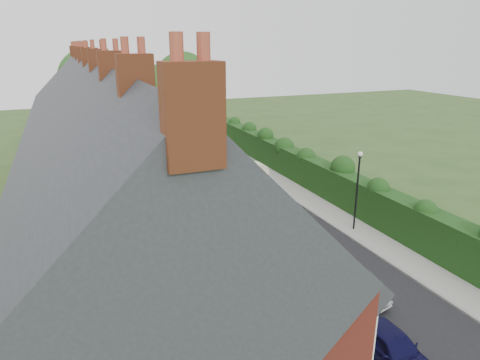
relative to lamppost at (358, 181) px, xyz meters
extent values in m
plane|color=#2D4C1E|center=(-3.40, -4.00, -3.30)|extent=(140.00, 140.00, 0.00)
cube|color=black|center=(-3.90, 7.00, -3.29)|extent=(6.00, 58.00, 0.02)
cube|color=#9A9792|center=(0.20, 7.00, -3.24)|extent=(2.20, 58.00, 0.12)
cube|color=#9A9792|center=(-7.75, 7.00, -3.24)|extent=(1.70, 58.00, 0.12)
cube|color=gray|center=(-0.85, 7.00, -3.23)|extent=(0.18, 58.00, 0.13)
cube|color=gray|center=(-6.95, 7.00, -3.23)|extent=(0.18, 58.00, 0.13)
cube|color=#183811|center=(2.00, 7.00, -2.05)|extent=(1.50, 58.00, 2.50)
cube|color=maroon|center=(-14.40, 6.00, -0.05)|extent=(8.00, 40.00, 6.50)
cube|color=#26282E|center=(-14.40, 6.00, 3.20)|extent=(8.00, 40.20, 8.00)
cube|color=black|center=(-9.68, -12.10, 0.50)|extent=(0.06, 1.80, 1.60)
cube|color=#26282E|center=(-10.20, -12.10, 2.30)|extent=(1.70, 2.60, 1.70)
cube|color=white|center=(-10.35, -10.10, 1.10)|extent=(0.12, 1.20, 1.60)
cube|color=white|center=(-10.05, -7.10, -0.70)|extent=(0.70, 2.40, 5.20)
cube|color=black|center=(-9.68, -7.10, -1.90)|extent=(0.06, 1.80, 1.60)
cube|color=black|center=(-9.68, -7.10, 0.50)|extent=(0.06, 1.80, 1.60)
cube|color=#26282E|center=(-10.20, -7.10, 2.30)|extent=(1.70, 2.60, 1.70)
cube|color=#3F2D2D|center=(-10.36, -5.00, -2.25)|extent=(0.08, 0.90, 2.10)
cube|color=white|center=(-10.35, -5.10, 1.10)|extent=(0.12, 1.20, 1.60)
cube|color=white|center=(-10.05, -2.10, -0.70)|extent=(0.70, 2.40, 5.20)
cube|color=black|center=(-9.68, -2.10, -1.90)|extent=(0.06, 1.80, 1.60)
cube|color=black|center=(-9.68, -2.10, 0.50)|extent=(0.06, 1.80, 1.60)
cube|color=#26282E|center=(-10.20, -2.10, 2.30)|extent=(1.70, 2.60, 1.70)
cube|color=#3F2D2D|center=(-10.36, 0.00, -2.25)|extent=(0.08, 0.90, 2.10)
cube|color=white|center=(-10.35, -0.10, 1.10)|extent=(0.12, 1.20, 1.60)
cube|color=white|center=(-10.05, 2.90, -0.70)|extent=(0.70, 2.40, 5.20)
cube|color=black|center=(-9.68, 2.90, -1.90)|extent=(0.06, 1.80, 1.60)
cube|color=black|center=(-9.68, 2.90, 0.50)|extent=(0.06, 1.80, 1.60)
cube|color=#26282E|center=(-10.20, 2.90, 2.30)|extent=(1.70, 2.60, 1.70)
cube|color=#3F2D2D|center=(-10.36, 5.00, -2.25)|extent=(0.08, 0.90, 2.10)
cube|color=white|center=(-10.35, 4.90, 1.10)|extent=(0.12, 1.20, 1.60)
cube|color=white|center=(-10.05, 7.90, -0.70)|extent=(0.70, 2.40, 5.20)
cube|color=black|center=(-9.68, 7.90, -1.90)|extent=(0.06, 1.80, 1.60)
cube|color=black|center=(-9.68, 7.90, 0.50)|extent=(0.06, 1.80, 1.60)
cube|color=#26282E|center=(-10.20, 7.90, 2.30)|extent=(1.70, 2.60, 1.70)
cube|color=#3F2D2D|center=(-10.36, 10.00, -2.25)|extent=(0.08, 0.90, 2.10)
cube|color=white|center=(-10.35, 9.90, 1.10)|extent=(0.12, 1.20, 1.60)
cube|color=white|center=(-10.05, 12.90, -0.70)|extent=(0.70, 2.40, 5.20)
cube|color=black|center=(-9.68, 12.90, -1.90)|extent=(0.06, 1.80, 1.60)
cube|color=black|center=(-9.68, 12.90, 0.50)|extent=(0.06, 1.80, 1.60)
cube|color=#26282E|center=(-10.20, 12.90, 2.30)|extent=(1.70, 2.60, 1.70)
cube|color=#3F2D2D|center=(-10.36, 15.00, -2.25)|extent=(0.08, 0.90, 2.10)
cube|color=white|center=(-10.35, 14.90, 1.10)|extent=(0.12, 1.20, 1.60)
cube|color=white|center=(-10.05, 17.90, -0.70)|extent=(0.70, 2.40, 5.20)
cube|color=black|center=(-9.68, 17.90, -1.90)|extent=(0.06, 1.80, 1.60)
cube|color=black|center=(-9.68, 17.90, 0.50)|extent=(0.06, 1.80, 1.60)
cube|color=#26282E|center=(-10.20, 17.90, 2.30)|extent=(1.70, 2.60, 1.70)
cube|color=#3F2D2D|center=(-10.36, 20.00, -2.25)|extent=(0.08, 0.90, 2.10)
cube|color=white|center=(-10.35, 19.90, 1.10)|extent=(0.12, 1.20, 1.60)
cube|color=white|center=(-10.05, 22.90, -0.70)|extent=(0.70, 2.40, 5.20)
cube|color=black|center=(-9.68, 22.90, -1.90)|extent=(0.06, 1.80, 1.60)
cube|color=black|center=(-9.68, 22.90, 0.50)|extent=(0.06, 1.80, 1.60)
cube|color=#26282E|center=(-10.20, 22.90, 2.30)|extent=(1.70, 2.60, 1.70)
cube|color=#3F2D2D|center=(-10.36, 25.00, -2.25)|extent=(0.08, 0.90, 2.10)
cube|color=white|center=(-10.35, 24.90, 1.10)|extent=(0.12, 1.20, 1.60)
cube|color=brown|center=(-14.40, -14.00, 7.00)|extent=(0.90, 0.50, 1.60)
cylinder|color=brown|center=(-14.60, -14.00, 7.95)|extent=(0.20, 0.20, 0.50)
cylinder|color=brown|center=(-14.20, -14.00, 7.95)|extent=(0.20, 0.20, 0.50)
cube|color=brown|center=(-14.40, -9.00, 7.00)|extent=(0.90, 0.50, 1.60)
cylinder|color=brown|center=(-14.60, -9.00, 7.95)|extent=(0.20, 0.20, 0.50)
cylinder|color=brown|center=(-14.20, -9.00, 7.95)|extent=(0.20, 0.20, 0.50)
cube|color=brown|center=(-14.40, -4.00, 7.00)|extent=(0.90, 0.50, 1.60)
cylinder|color=brown|center=(-14.60, -4.00, 7.95)|extent=(0.20, 0.20, 0.50)
cylinder|color=brown|center=(-14.20, -4.00, 7.95)|extent=(0.20, 0.20, 0.50)
cube|color=brown|center=(-14.40, 1.00, 7.00)|extent=(0.90, 0.50, 1.60)
cylinder|color=brown|center=(-14.60, 1.00, 7.95)|extent=(0.20, 0.20, 0.50)
cylinder|color=brown|center=(-14.20, 1.00, 7.95)|extent=(0.20, 0.20, 0.50)
cube|color=brown|center=(-14.40, 6.00, 7.00)|extent=(0.90, 0.50, 1.60)
cylinder|color=brown|center=(-14.60, 6.00, 7.95)|extent=(0.20, 0.20, 0.50)
cylinder|color=brown|center=(-14.20, 6.00, 7.95)|extent=(0.20, 0.20, 0.50)
cube|color=brown|center=(-14.40, 11.00, 7.00)|extent=(0.90, 0.50, 1.60)
cylinder|color=brown|center=(-14.60, 11.00, 7.95)|extent=(0.20, 0.20, 0.50)
cylinder|color=brown|center=(-14.20, 11.00, 7.95)|extent=(0.20, 0.20, 0.50)
cube|color=brown|center=(-14.40, 16.00, 7.00)|extent=(0.90, 0.50, 1.60)
cylinder|color=brown|center=(-14.60, 16.00, 7.95)|extent=(0.20, 0.20, 0.50)
cylinder|color=brown|center=(-14.20, 16.00, 7.95)|extent=(0.20, 0.20, 0.50)
cube|color=brown|center=(-14.40, 21.00, 7.00)|extent=(0.90, 0.50, 1.60)
cylinder|color=brown|center=(-14.60, 21.00, 7.95)|extent=(0.20, 0.20, 0.50)
cylinder|color=brown|center=(-14.20, 21.00, 7.95)|extent=(0.20, 0.20, 0.50)
cube|color=brown|center=(-14.40, 26.00, 7.00)|extent=(0.90, 0.50, 1.60)
cylinder|color=brown|center=(-14.60, 26.00, 7.95)|extent=(0.20, 0.20, 0.50)
cylinder|color=brown|center=(-14.20, 26.00, 7.95)|extent=(0.20, 0.20, 0.50)
cube|color=brown|center=(-8.75, -6.50, -2.85)|extent=(0.30, 4.70, 0.90)
cube|color=brown|center=(-8.75, -1.50, -2.85)|extent=(0.30, 4.70, 0.90)
cube|color=brown|center=(-8.75, 3.50, -2.85)|extent=(0.30, 4.70, 0.90)
cube|color=brown|center=(-8.75, 8.50, -2.85)|extent=(0.30, 4.70, 0.90)
cube|color=brown|center=(-8.75, 13.50, -2.85)|extent=(0.30, 4.70, 0.90)
cube|color=brown|center=(-8.75, 18.50, -2.85)|extent=(0.30, 4.70, 0.90)
cube|color=brown|center=(-8.75, 23.50, -2.85)|extent=(0.30, 4.70, 0.90)
cube|color=brown|center=(-8.75, -9.00, -2.75)|extent=(0.35, 0.35, 1.10)
cube|color=brown|center=(-8.75, -4.00, -2.75)|extent=(0.35, 0.35, 1.10)
cube|color=brown|center=(-8.75, 1.00, -2.75)|extent=(0.35, 0.35, 1.10)
cube|color=brown|center=(-8.75, 6.00, -2.75)|extent=(0.35, 0.35, 1.10)
cube|color=brown|center=(-8.75, 11.00, -2.75)|extent=(0.35, 0.35, 1.10)
cube|color=brown|center=(-8.75, 16.00, -2.75)|extent=(0.35, 0.35, 1.10)
cube|color=brown|center=(-8.75, 21.00, -2.75)|extent=(0.35, 0.35, 1.10)
cube|color=brown|center=(-8.75, 26.00, -2.75)|extent=(0.35, 0.35, 1.10)
cylinder|color=black|center=(0.00, 0.00, -0.90)|extent=(0.12, 0.12, 4.80)
cylinder|color=black|center=(0.00, 0.00, 1.55)|extent=(0.20, 0.20, 0.10)
sphere|color=silver|center=(0.00, 0.00, 1.70)|extent=(0.32, 0.32, 0.32)
cylinder|color=#332316|center=(-6.40, 36.00, -0.92)|extent=(0.50, 0.50, 4.75)
sphere|color=#234717|center=(-6.40, 36.00, 2.59)|extent=(6.80, 6.80, 6.80)
sphere|color=#234717|center=(-5.04, 36.30, 1.93)|extent=(4.76, 4.76, 4.76)
cylinder|color=#332316|center=(-0.40, 38.00, -0.67)|extent=(0.50, 0.50, 5.25)
sphere|color=#234717|center=(-0.40, 38.00, 3.21)|extent=(7.60, 7.60, 7.60)
sphere|color=#234717|center=(1.12, 38.30, 2.48)|extent=(5.32, 5.32, 5.32)
cylinder|color=#332316|center=(-12.40, 39.00, -0.55)|extent=(0.50, 0.50, 5.50)
sphere|color=#234717|center=(-12.40, 39.00, 3.52)|extent=(8.00, 8.00, 8.00)
sphere|color=#234717|center=(-10.80, 39.30, 2.75)|extent=(5.60, 5.60, 5.60)
imported|color=black|center=(-6.04, -10.20, -2.61)|extent=(1.74, 4.07, 1.37)
imported|color=#BABABF|center=(-5.00, -5.76, -2.56)|extent=(2.55, 4.73, 1.48)
imported|color=#93949A|center=(-5.00, -2.23, -2.63)|extent=(3.38, 5.21, 1.34)
imported|color=silver|center=(-5.45, 6.60, -2.54)|extent=(3.17, 5.53, 1.51)
imported|color=black|center=(-5.00, 8.89, -2.62)|extent=(1.70, 4.03, 1.36)
imported|color=maroon|center=(-5.33, 15.61, -2.59)|extent=(2.35, 4.49, 1.41)
imported|color=tan|center=(-5.66, 23.40, -2.61)|extent=(2.93, 5.19, 1.37)
imported|color=slate|center=(-6.02, 25.40, -2.63)|extent=(2.98, 4.91, 1.33)
imported|color=brown|center=(-2.26, 7.68, -2.58)|extent=(1.06, 1.81, 1.43)
cube|color=black|center=(-2.26, 9.50, -2.43)|extent=(1.23, 2.05, 0.51)
cylinder|color=beige|center=(-2.26, 9.50, -1.71)|extent=(1.33, 1.28, 1.33)
cube|color=beige|center=(-2.26, 9.50, -2.17)|extent=(1.35, 2.10, 0.04)
cylinder|color=black|center=(-2.93, 10.11, -2.84)|extent=(0.08, 0.92, 0.92)
cylinder|color=black|center=(-1.59, 10.11, -2.84)|extent=(0.08, 0.92, 0.92)
cylinder|color=black|center=(-2.62, 8.37, -2.37)|extent=(0.06, 1.85, 0.06)
cylinder|color=black|center=(-1.90, 8.37, -2.37)|extent=(0.06, 1.85, 0.06)
camera|label=1|loc=(-16.20, -20.18, 8.05)|focal=32.00mm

